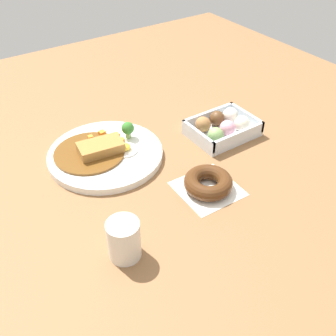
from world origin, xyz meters
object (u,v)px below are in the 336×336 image
at_px(coffee_mug, 124,240).
at_px(curry_plate, 104,153).
at_px(chocolate_ring_donut, 208,183).
at_px(donut_box, 222,127).

bearing_deg(coffee_mug, curry_plate, -109.90).
height_order(chocolate_ring_donut, coffee_mug, coffee_mug).
relative_size(curry_plate, coffee_mug, 3.44).
distance_m(chocolate_ring_donut, coffee_mug, 0.25).
xyz_separation_m(donut_box, coffee_mug, (0.42, 0.21, 0.02)).
xyz_separation_m(curry_plate, coffee_mug, (0.11, 0.30, 0.03)).
bearing_deg(curry_plate, coffee_mug, 70.10).
distance_m(donut_box, chocolate_ring_donut, 0.23).
bearing_deg(chocolate_ring_donut, curry_plate, -59.79).
bearing_deg(chocolate_ring_donut, coffee_mug, 13.13).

